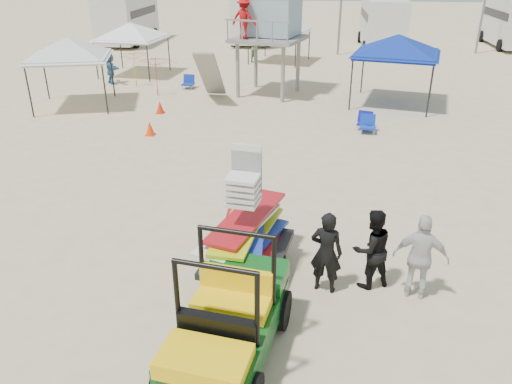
# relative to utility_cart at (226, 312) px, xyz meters

# --- Properties ---
(ground) EXTENTS (140.00, 140.00, 0.00)m
(ground) POSITION_rel_utility_cart_xyz_m (-0.46, 0.48, -0.95)
(ground) COLOR beige
(ground) RESTS_ON ground
(utility_cart) EXTENTS (1.71, 2.84, 2.03)m
(utility_cart) POSITION_rel_utility_cart_xyz_m (0.00, 0.00, 0.00)
(utility_cart) COLOR #0C4D16
(utility_cart) RESTS_ON ground
(surf_trailer) EXTENTS (1.72, 2.73, 2.40)m
(surf_trailer) POSITION_rel_utility_cart_xyz_m (0.01, 2.34, 0.03)
(surf_trailer) COLOR black
(surf_trailer) RESTS_ON ground
(man_left) EXTENTS (0.67, 0.52, 1.65)m
(man_left) POSITION_rel_utility_cart_xyz_m (1.52, 2.04, -0.12)
(man_left) COLOR black
(man_left) RESTS_ON ground
(man_mid) EXTENTS (0.97, 0.88, 1.61)m
(man_mid) POSITION_rel_utility_cart_xyz_m (2.37, 2.29, -0.14)
(man_mid) COLOR black
(man_mid) RESTS_ON ground
(man_right) EXTENTS (1.05, 0.59, 1.69)m
(man_right) POSITION_rel_utility_cart_xyz_m (3.22, 2.04, -0.10)
(man_right) COLOR silver
(man_right) RESTS_ON ground
(lifeguard_tower) EXTENTS (3.55, 3.55, 4.62)m
(lifeguard_tower) POSITION_rel_utility_cart_xyz_m (-1.04, 16.89, 2.49)
(lifeguard_tower) COLOR gray
(lifeguard_tower) RESTS_ON ground
(canopy_blue) EXTENTS (3.87, 3.87, 3.31)m
(canopy_blue) POSITION_rel_utility_cart_xyz_m (4.47, 15.73, 1.81)
(canopy_blue) COLOR black
(canopy_blue) RESTS_ON ground
(canopy_white_a) EXTENTS (3.72, 3.72, 3.23)m
(canopy_white_a) POSITION_rel_utility_cart_xyz_m (-8.84, 13.81, 1.74)
(canopy_white_a) COLOR black
(canopy_white_a) RESTS_ON ground
(canopy_white_b) EXTENTS (3.28, 3.28, 3.09)m
(canopy_white_b) POSITION_rel_utility_cart_xyz_m (-8.46, 20.13, 1.60)
(canopy_white_b) COLOR black
(canopy_white_b) RESTS_ON ground
(canopy_white_c) EXTENTS (3.69, 3.69, 2.97)m
(canopy_white_c) POSITION_rel_utility_cart_xyz_m (-1.03, 24.63, 1.48)
(canopy_white_c) COLOR black
(canopy_white_c) RESTS_ON ground
(umbrella_a) EXTENTS (2.00, 2.04, 1.76)m
(umbrella_a) POSITION_rel_utility_cart_xyz_m (-5.94, 15.89, -0.07)
(umbrella_a) COLOR red
(umbrella_a) RESTS_ON ground
(umbrella_b) EXTENTS (2.04, 2.07, 1.68)m
(umbrella_b) POSITION_rel_utility_cart_xyz_m (-7.52, 17.56, -0.11)
(umbrella_b) COLOR gold
(umbrella_b) RESTS_ON ground
(cone_near) EXTENTS (0.34, 0.34, 0.50)m
(cone_near) POSITION_rel_utility_cart_xyz_m (-5.02, 13.19, -0.70)
(cone_near) COLOR red
(cone_near) RESTS_ON ground
(cone_far) EXTENTS (0.34, 0.34, 0.50)m
(cone_far) POSITION_rel_utility_cart_xyz_m (-4.57, 10.48, -0.70)
(cone_far) COLOR #FB4007
(cone_far) RESTS_ON ground
(beach_chair_a) EXTENTS (0.58, 0.62, 0.64)m
(beach_chair_a) POSITION_rel_utility_cart_xyz_m (-4.87, 17.47, -0.63)
(beach_chair_a) COLOR #0E2B9A
(beach_chair_a) RESTS_ON ground
(beach_chair_b) EXTENTS (0.67, 0.73, 0.64)m
(beach_chair_b) POSITION_rel_utility_cart_xyz_m (3.08, 12.12, -0.63)
(beach_chair_b) COLOR #0F12AB
(beach_chair_b) RESTS_ON ground
(beach_chair_c) EXTENTS (0.57, 0.61, 0.64)m
(beach_chair_c) POSITION_rel_utility_cart_xyz_m (3.13, 11.71, -0.63)
(beach_chair_c) COLOR #1033B3
(beach_chair_c) RESTS_ON ground
(rv_far_left) EXTENTS (2.64, 6.80, 3.25)m
(rv_far_left) POSITION_rel_utility_cart_xyz_m (-12.46, 30.47, 0.85)
(rv_far_left) COLOR silver
(rv_far_left) RESTS_ON ground
(rv_mid_left) EXTENTS (2.65, 6.50, 3.25)m
(rv_mid_left) POSITION_rel_utility_cart_xyz_m (-3.46, 31.97, 0.85)
(rv_mid_left) COLOR silver
(rv_mid_left) RESTS_ON ground
(rv_mid_right) EXTENTS (2.64, 7.00, 3.25)m
(rv_mid_right) POSITION_rel_utility_cart_xyz_m (5.54, 30.47, 0.85)
(rv_mid_right) COLOR silver
(rv_mid_right) RESTS_ON ground
(distant_beachgoers) EXTENTS (7.62, 7.70, 1.65)m
(distant_beachgoers) POSITION_rel_utility_cart_xyz_m (-5.97, 20.89, -0.15)
(distant_beachgoers) COLOR #447249
(distant_beachgoers) RESTS_ON ground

